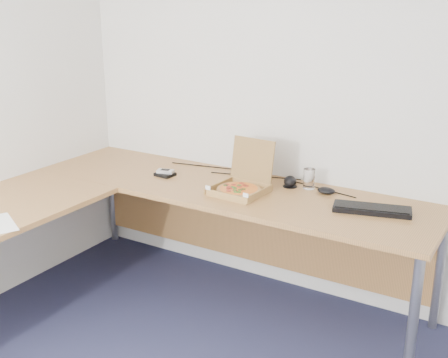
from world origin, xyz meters
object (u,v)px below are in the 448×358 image
Objects in this scene: desk at (140,203)px; pizza_box at (240,187)px; drinking_glass at (309,179)px; keyboard at (372,209)px; wallet at (165,174)px.

pizza_box is (0.44, 0.38, 0.06)m from desk.
pizza_box reaches higher than drinking_glass.
desk is 0.58m from pizza_box.
drinking_glass reaches higher than keyboard.
pizza_box is at bearing 40.55° from desk.
wallet is (-0.56, 0.03, -0.02)m from pizza_box.
drinking_glass reaches higher than desk.
desk is 0.43m from wallet.
desk is 1.00m from drinking_glass.
keyboard is at bearing 11.07° from pizza_box.
drinking_glass is 0.30× the size of keyboard.
keyboard is (0.44, -0.18, -0.05)m from drinking_glass.
keyboard is 1.31m from wallet.
keyboard is 3.57× the size of wallet.
desk is at bearing -68.48° from wallet.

